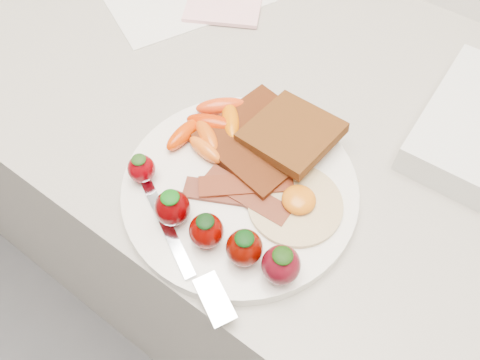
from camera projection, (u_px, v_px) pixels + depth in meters
The scene contains 9 objects.
counter at pixel (276, 245), 1.00m from camera, with size 2.00×0.60×0.90m, color gray.
plate at pixel (240, 189), 0.54m from camera, with size 0.27×0.27×0.02m, color white.
toast_lower at pixel (262, 140), 0.56m from camera, with size 0.12×0.12×0.01m, color black.
toast_upper at pixel (291, 133), 0.55m from camera, with size 0.10×0.10×0.01m, color #38240B.
fried_egg at pixel (296, 203), 0.51m from camera, with size 0.12×0.12×0.02m.
bacon_strips at pixel (241, 191), 0.52m from camera, with size 0.12×0.10×0.01m.
baby_carrots at pixel (211, 126), 0.57m from camera, with size 0.08×0.12×0.02m.
strawberries at pixel (215, 228), 0.48m from camera, with size 0.23×0.05×0.05m.
fork at pixel (188, 258), 0.48m from camera, with size 0.18×0.09×0.00m.
Camera 1 is at (0.19, 1.30, 1.37)m, focal length 35.00 mm.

